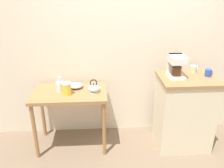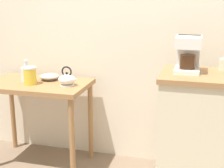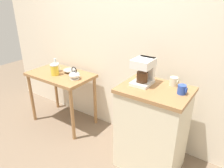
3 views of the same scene
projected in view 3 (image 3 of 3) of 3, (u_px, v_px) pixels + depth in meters
ground_plane at (102, 142)px, 2.74m from camera, size 8.00×8.00×0.00m
back_wall at (130, 27)px, 2.46m from camera, size 4.40×0.10×2.80m
wooden_table at (61, 81)px, 2.91m from camera, size 0.89×0.53×0.76m
kitchen_counter at (152, 129)px, 2.21m from camera, size 0.67×0.52×0.94m
bowl_stoneware at (70, 70)px, 2.90m from camera, size 0.17×0.17×0.06m
teakettle at (75, 75)px, 2.68m from camera, size 0.17×0.14×0.16m
glass_carafe_vase at (56, 67)px, 2.92m from camera, size 0.09×0.09×0.18m
canister_enamel at (55, 70)px, 2.80m from camera, size 0.11×0.11×0.15m
coffee_maker at (144, 70)px, 2.07m from camera, size 0.18×0.22×0.26m
mug_blue at (182, 90)px, 1.89m from camera, size 0.08×0.08×0.09m
mug_small_cream at (174, 81)px, 2.06m from camera, size 0.09×0.08×0.09m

